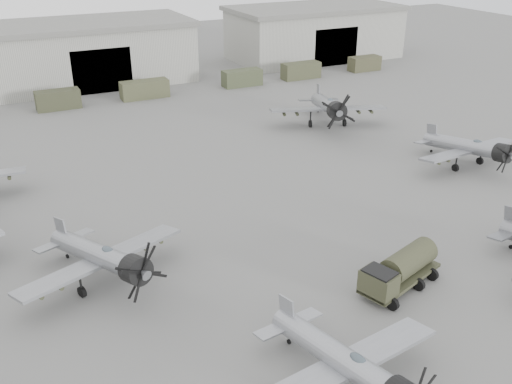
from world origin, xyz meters
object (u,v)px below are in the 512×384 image
Objects in this scene: fuel_tanker at (400,269)px; aircraft_mid_3 at (472,148)px; aircraft_near_1 at (349,365)px; aircraft_mid_1 at (104,257)px; aircraft_far_1 at (329,107)px.

aircraft_mid_3 is at bearing 16.34° from fuel_tanker.
aircraft_mid_1 is at bearing 111.84° from aircraft_near_1.
aircraft_mid_3 reaches higher than aircraft_near_1.
aircraft_mid_3 is (27.23, 19.15, 0.03)m from aircraft_near_1.
aircraft_near_1 is at bearing -149.06° from aircraft_mid_3.
fuel_tanker is (8.35, 6.32, -0.60)m from aircraft_near_1.
aircraft_far_1 is 1.94× the size of fuel_tanker.
aircraft_mid_1 reaches higher than aircraft_mid_3.
aircraft_mid_1 is at bearing 135.17° from fuel_tanker.
aircraft_far_1 is at bearing 104.32° from aircraft_mid_3.
aircraft_mid_3 is 22.84m from fuel_tanker.
aircraft_mid_3 is 17.23m from aircraft_far_1.
aircraft_near_1 is at bearing -100.85° from aircraft_far_1.
aircraft_near_1 is 17.04m from aircraft_mid_1.
aircraft_mid_1 is 0.87× the size of aircraft_far_1.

